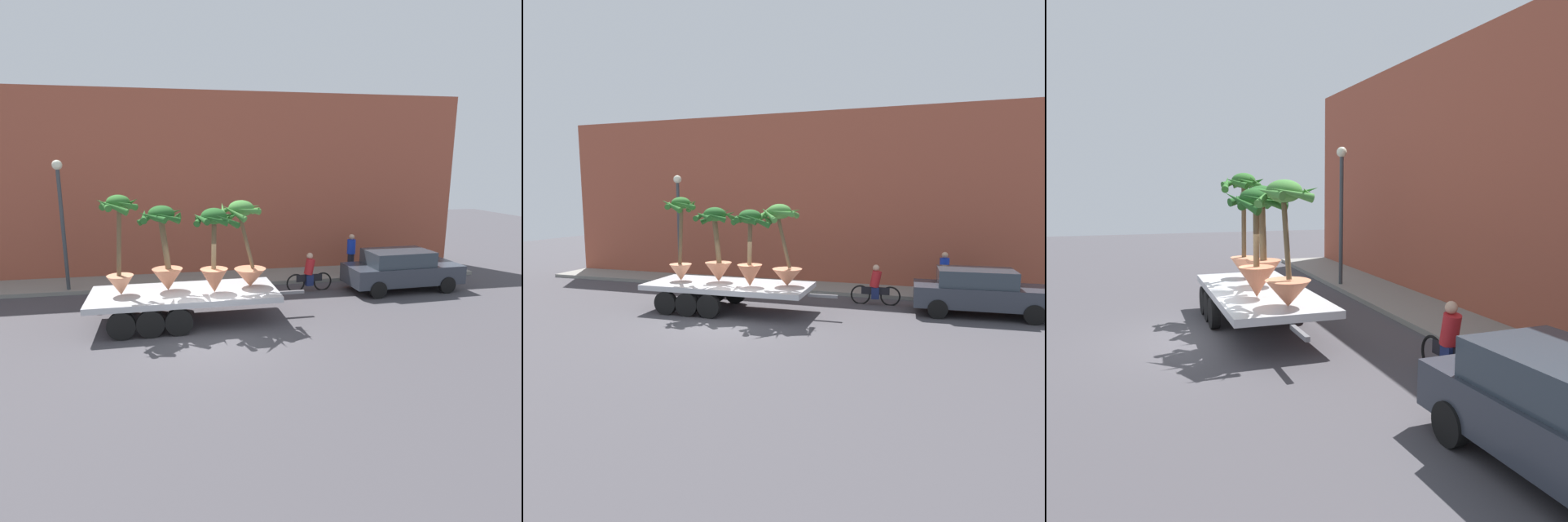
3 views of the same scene
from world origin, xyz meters
TOP-DOWN VIEW (x-y plane):
  - ground_plane at (0.00, 0.00)m, footprint 60.00×60.00m
  - sidewalk at (0.00, 6.10)m, footprint 24.00×2.20m
  - building_facade at (0.00, 7.80)m, footprint 24.00×1.20m
  - flatbed_trailer at (-0.91, 1.34)m, footprint 6.77×2.55m
  - potted_palm_rear at (0.28, 1.10)m, footprint 1.48×1.56m
  - potted_palm_middle at (-2.52, 1.34)m, footprint 1.31×1.34m
  - potted_palm_front at (1.30, 1.55)m, footprint 1.57×1.52m
  - potted_palm_extra at (-1.21, 1.60)m, footprint 1.47×1.58m
  - cyclist at (4.15, 3.90)m, footprint 1.84×0.36m
  - parked_car at (7.70, 3.40)m, footprint 4.52×2.04m
  - pedestrian_near_gate at (6.60, 5.79)m, footprint 0.36×0.36m
  - street_lamp at (-4.96, 5.30)m, footprint 0.36×0.36m

SIDE VIEW (x-z plane):
  - ground_plane at x=0.00m, z-range 0.00..0.00m
  - sidewalk at x=0.00m, z-range 0.00..0.15m
  - cyclist at x=4.15m, z-range -0.10..1.44m
  - flatbed_trailer at x=-0.91m, z-range 0.28..1.26m
  - parked_car at x=7.70m, z-range 0.04..1.62m
  - pedestrian_near_gate at x=6.60m, z-range 0.19..1.90m
  - potted_palm_extra at x=-1.21m, z-range 0.97..3.63m
  - potted_palm_front at x=1.30m, z-range 0.94..3.72m
  - potted_palm_rear at x=0.28m, z-range 1.05..3.65m
  - potted_palm_middle at x=-2.52m, z-range 1.07..4.08m
  - street_lamp at x=-4.96m, z-range 0.82..5.65m
  - building_facade at x=0.00m, z-range 0.00..7.78m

